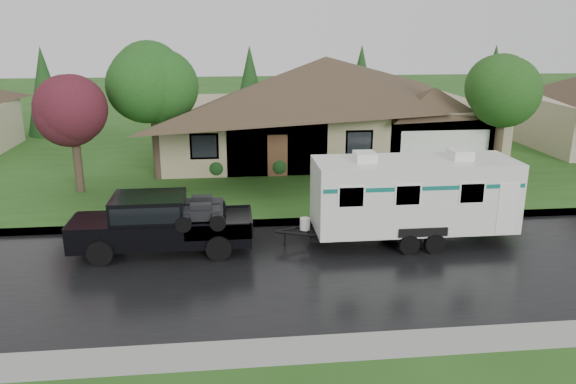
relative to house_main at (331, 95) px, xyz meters
name	(u,v)px	position (x,y,z in m)	size (l,w,h in m)	color
ground	(336,244)	(-2.29, -13.84, -3.59)	(140.00, 140.00, 0.00)	#255019
road	(347,267)	(-2.29, -15.84, -3.59)	(140.00, 8.00, 0.01)	black
curb	(325,221)	(-2.29, -11.59, -3.52)	(140.00, 0.50, 0.15)	gray
lawn	(289,151)	(-2.29, 1.16, -3.52)	(140.00, 26.00, 0.15)	#255019
house_main	(331,95)	(0.00, 0.00, 0.00)	(19.44, 10.80, 6.90)	#968A66
tree_left_green	(153,84)	(-9.42, -4.67, 1.17)	(4.01, 4.01, 6.64)	#382B1E
tree_red	(72,113)	(-12.71, -6.65, 0.14)	(3.12, 3.12, 5.17)	#382B1E
tree_right_green	(504,91)	(7.70, -5.37, 0.70)	(3.61, 3.61, 5.98)	#382B1E
shrub_row	(340,163)	(-0.29, -4.54, -2.94)	(13.60, 1.00, 1.00)	#143814
pickup_truck	(159,222)	(-8.38, -13.85, -2.53)	(5.96, 2.27, 1.99)	black
travel_trailer	(413,194)	(0.43, -13.85, -1.84)	(7.35, 2.58, 3.30)	silver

